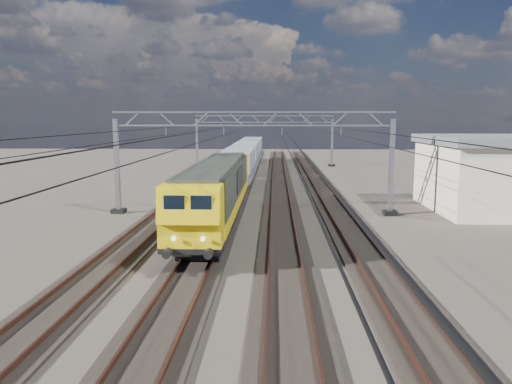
{
  "coord_description": "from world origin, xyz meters",
  "views": [
    {
      "loc": [
        1.52,
        -30.3,
        6.57
      ],
      "look_at": [
        0.44,
        -1.79,
        2.4
      ],
      "focal_mm": 35.0,
      "sensor_mm": 36.0,
      "label": 1
    }
  ],
  "objects_px": {
    "catenary_gantry_mid": "(253,158)",
    "hopper_wagon_third": "(252,148)",
    "hopper_wagon_lead": "(238,165)",
    "locomotive": "(217,190)",
    "hopper_wagon_mid": "(247,154)",
    "catenary_gantry_far": "(264,138)"
  },
  "relations": [
    {
      "from": "locomotive",
      "to": "hopper_wagon_third",
      "type": "distance_m",
      "value": 46.1
    },
    {
      "from": "catenary_gantry_mid",
      "to": "hopper_wagon_lead",
      "type": "distance_m",
      "value": 13.56
    },
    {
      "from": "catenary_gantry_mid",
      "to": "catenary_gantry_far",
      "type": "relative_size",
      "value": 1.0
    },
    {
      "from": "catenary_gantry_mid",
      "to": "hopper_wagon_third",
      "type": "distance_m",
      "value": 41.79
    },
    {
      "from": "catenary_gantry_mid",
      "to": "locomotive",
      "type": "bearing_deg",
      "value": -114.51
    },
    {
      "from": "locomotive",
      "to": "hopper_wagon_mid",
      "type": "height_order",
      "value": "locomotive"
    },
    {
      "from": "catenary_gantry_mid",
      "to": "hopper_wagon_third",
      "type": "bearing_deg",
      "value": 92.75
    },
    {
      "from": "locomotive",
      "to": "hopper_wagon_lead",
      "type": "xyz_separation_m",
      "value": [
        -0.0,
        17.7,
        -0.09
      ]
    },
    {
      "from": "catenary_gantry_far",
      "to": "hopper_wagon_third",
      "type": "xyz_separation_m",
      "value": [
        -2.0,
        5.71,
        -1.67
      ]
    },
    {
      "from": "hopper_wagon_mid",
      "to": "hopper_wagon_third",
      "type": "bearing_deg",
      "value": 90.0
    },
    {
      "from": "catenary_gantry_far",
      "to": "hopper_wagon_mid",
      "type": "distance_m",
      "value": 8.88
    },
    {
      "from": "catenary_gantry_far",
      "to": "locomotive",
      "type": "bearing_deg",
      "value": -92.84
    },
    {
      "from": "locomotive",
      "to": "catenary_gantry_far",
      "type": "bearing_deg",
      "value": 87.16
    },
    {
      "from": "hopper_wagon_third",
      "to": "locomotive",
      "type": "bearing_deg",
      "value": -90.0
    },
    {
      "from": "catenary_gantry_mid",
      "to": "hopper_wagon_lead",
      "type": "height_order",
      "value": "catenary_gantry_mid"
    },
    {
      "from": "catenary_gantry_mid",
      "to": "hopper_wagon_third",
      "type": "xyz_separation_m",
      "value": [
        -2.0,
        41.71,
        -1.67
      ]
    },
    {
      "from": "hopper_wagon_lead",
      "to": "hopper_wagon_mid",
      "type": "xyz_separation_m",
      "value": [
        0.0,
        14.2,
        0.0
      ]
    },
    {
      "from": "catenary_gantry_far",
      "to": "locomotive",
      "type": "height_order",
      "value": "catenary_gantry_far"
    },
    {
      "from": "catenary_gantry_far",
      "to": "hopper_wagon_mid",
      "type": "bearing_deg",
      "value": -103.26
    },
    {
      "from": "catenary_gantry_mid",
      "to": "locomotive",
      "type": "xyz_separation_m",
      "value": [
        -2.0,
        -4.39,
        -1.58
      ]
    },
    {
      "from": "locomotive",
      "to": "hopper_wagon_mid",
      "type": "relative_size",
      "value": 1.62
    },
    {
      "from": "catenary_gantry_far",
      "to": "hopper_wagon_third",
      "type": "bearing_deg",
      "value": 109.31
    }
  ]
}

